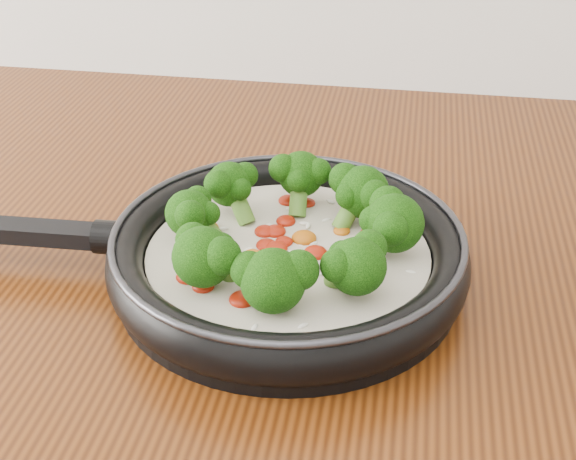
# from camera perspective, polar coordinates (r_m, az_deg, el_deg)

# --- Properties ---
(skillet) EXTENTS (0.46, 0.30, 0.08)m
(skillet) POSITION_cam_1_polar(r_m,az_deg,el_deg) (0.64, -0.13, -1.55)
(skillet) COLOR black
(skillet) RESTS_ON counter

